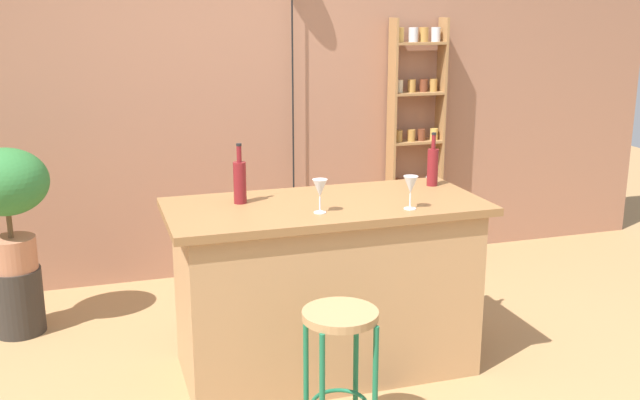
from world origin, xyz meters
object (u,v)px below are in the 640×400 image
object	(u,v)px
wine_glass_left	(320,189)
wine_glass_center	(411,186)
spice_shelf	(416,134)
bottle_wine_red	(240,181)
potted_plant	(6,192)
bar_stool	(340,347)
plant_stool	(18,301)
bottle_vinegar	(433,166)

from	to	relation	value
wine_glass_left	wine_glass_center	world-z (taller)	same
spice_shelf	bottle_wine_red	bearing A→B (deg)	-139.09
potted_plant	wine_glass_center	distance (m)	2.27
potted_plant	bar_stool	bearing A→B (deg)	-49.93
bottle_wine_red	plant_stool	bearing A→B (deg)	144.53
bottle_vinegar	wine_glass_left	world-z (taller)	bottle_vinegar
bottle_vinegar	bottle_wine_red	size ratio (longest dim) A/B	0.97
spice_shelf	wine_glass_center	bearing A→B (deg)	-115.51
bottle_vinegar	wine_glass_center	xyz separation A→B (m)	(-0.32, -0.41, 0.01)
bar_stool	potted_plant	size ratio (longest dim) A/B	0.89
bottle_vinegar	bottle_wine_red	bearing A→B (deg)	-177.22
bottle_vinegar	bottle_wine_red	world-z (taller)	bottle_wine_red
bar_stool	wine_glass_center	distance (m)	0.90
bar_stool	wine_glass_center	size ratio (longest dim) A/B	3.85
spice_shelf	potted_plant	distance (m)	2.82
bottle_wine_red	potted_plant	bearing A→B (deg)	144.53
bottle_wine_red	wine_glass_left	xyz separation A→B (m)	(0.33, -0.29, 0.00)
bottle_vinegar	wine_glass_left	bearing A→B (deg)	-155.47
spice_shelf	bottle_wine_red	size ratio (longest dim) A/B	5.87
potted_plant	bottle_wine_red	bearing A→B (deg)	-35.47
spice_shelf	bottle_vinegar	xyz separation A→B (m)	(-0.51, -1.33, 0.06)
bottle_vinegar	wine_glass_center	bearing A→B (deg)	-127.69
wine_glass_left	wine_glass_center	bearing A→B (deg)	-8.69
plant_stool	bottle_wine_red	xyz separation A→B (m)	(1.17, -0.83, 0.82)
bottle_wine_red	wine_glass_center	xyz separation A→B (m)	(0.76, -0.36, 0.00)
spice_shelf	plant_stool	world-z (taller)	spice_shelf
potted_plant	wine_glass_left	bearing A→B (deg)	-37.00
potted_plant	bottle_vinegar	size ratio (longest dim) A/B	2.41
potted_plant	wine_glass_center	xyz separation A→B (m)	(1.93, -1.19, 0.17)
bottle_vinegar	wine_glass_left	xyz separation A→B (m)	(-0.76, -0.35, 0.01)
potted_plant	wine_glass_left	xyz separation A→B (m)	(1.49, -1.12, 0.17)
plant_stool	wine_glass_left	xyz separation A→B (m)	(1.49, -1.12, 0.82)
plant_stool	potted_plant	size ratio (longest dim) A/B	0.55
wine_glass_center	bottle_vinegar	bearing A→B (deg)	52.31
spice_shelf	potted_plant	bearing A→B (deg)	-168.69
potted_plant	wine_glass_left	world-z (taller)	potted_plant
spice_shelf	plant_stool	bearing A→B (deg)	-168.69
bottle_wine_red	wine_glass_center	world-z (taller)	bottle_wine_red
bottle_wine_red	wine_glass_left	distance (m)	0.44
bar_stool	plant_stool	size ratio (longest dim) A/B	1.62
wine_glass_left	spice_shelf	bearing A→B (deg)	52.84
bar_stool	spice_shelf	world-z (taller)	spice_shelf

